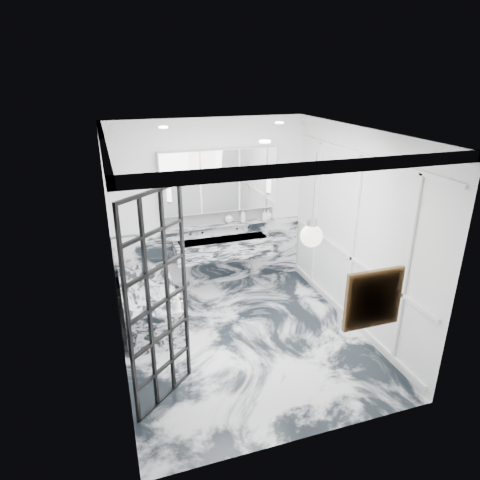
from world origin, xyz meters
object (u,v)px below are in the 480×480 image
object	(u,v)px
bathtub	(149,304)
crittall_door	(159,304)
mirror_cabinet	(219,181)
trough_sink	(223,248)

from	to	relation	value
bathtub	crittall_door	bearing A→B (deg)	-91.20
mirror_cabinet	trough_sink	bearing A→B (deg)	-90.00
trough_sink	bathtub	world-z (taller)	trough_sink
mirror_cabinet	bathtub	bearing A→B (deg)	-147.94
bathtub	mirror_cabinet	bearing A→B (deg)	32.06
bathtub	trough_sink	bearing A→B (deg)	26.48
crittall_door	bathtub	bearing A→B (deg)	47.48
crittall_door	mirror_cabinet	bearing A→B (deg)	19.98
crittall_door	mirror_cabinet	world-z (taller)	crittall_door
crittall_door	trough_sink	world-z (taller)	crittall_door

